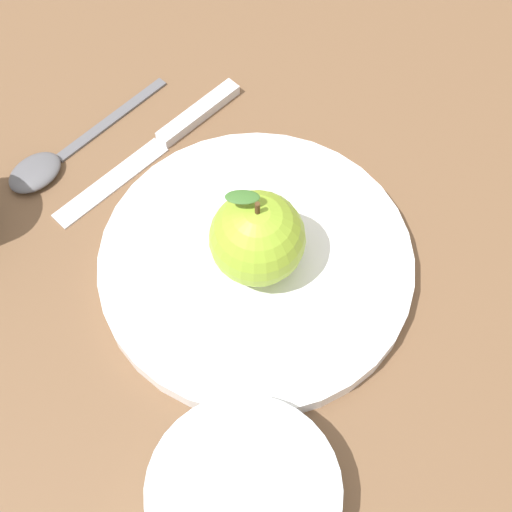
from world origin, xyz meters
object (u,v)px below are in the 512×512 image
(spoon, at_px, (52,160))
(apple, at_px, (257,238))
(dinner_plate, at_px, (256,263))
(knife, at_px, (167,138))
(side_bowl, at_px, (244,494))

(spoon, bearing_deg, apple, -176.84)
(dinner_plate, height_order, knife, dinner_plate)
(knife, bearing_deg, side_bowl, 137.01)
(apple, relative_size, spoon, 0.48)
(side_bowl, height_order, knife, side_bowl)
(dinner_plate, bearing_deg, spoon, 3.79)
(dinner_plate, relative_size, knife, 1.22)
(knife, bearing_deg, apple, 155.20)
(apple, distance_m, knife, 0.16)
(dinner_plate, xyz_separation_m, apple, (-0.00, 0.00, 0.04))
(spoon, bearing_deg, dinner_plate, -176.21)
(dinner_plate, xyz_separation_m, side_bowl, (-0.09, 0.15, 0.01))
(apple, relative_size, side_bowl, 0.64)
(side_bowl, bearing_deg, spoon, -25.19)
(side_bowl, xyz_separation_m, knife, (0.23, -0.21, -0.02))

